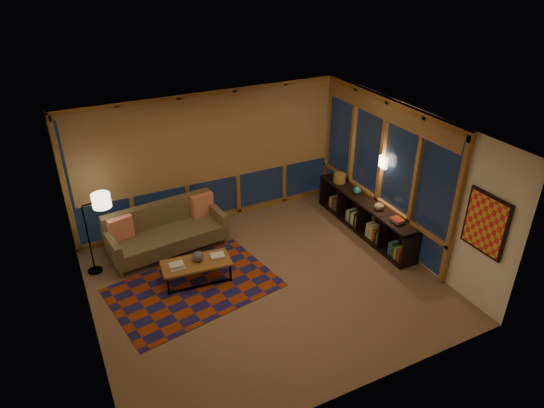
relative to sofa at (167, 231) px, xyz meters
name	(u,v)px	position (x,y,z in m)	size (l,w,h in m)	color
floor	(265,283)	(1.19, -1.69, -0.43)	(5.50, 5.00, 0.01)	#91725B
ceiling	(264,132)	(1.19, -1.69, 2.27)	(5.50, 5.00, 0.01)	beige
walls	(265,214)	(1.19, -1.69, 0.92)	(5.51, 5.01, 2.70)	white
window_wall_back	(211,159)	(1.19, 0.74, 0.92)	(5.30, 0.16, 2.60)	olive
window_wall_right	(380,168)	(3.87, -1.09, 0.92)	(0.16, 3.70, 2.60)	olive
wall_art	(485,224)	(3.90, -3.54, 1.02)	(0.06, 0.74, 0.94)	red
wall_sconce	(383,162)	(3.81, -1.24, 1.12)	(0.12, 0.18, 0.22)	#FBE9C3
sofa	(167,231)	(0.00, 0.00, 0.00)	(2.10, 0.85, 0.86)	brown
pillow_left	(121,229)	(-0.77, 0.10, 0.21)	(0.42, 0.14, 0.42)	#DD3700
pillow_right	(202,204)	(0.80, 0.30, 0.22)	(0.44, 0.15, 0.44)	#DD3700
area_rug	(194,287)	(0.06, -1.26, -0.42)	(2.63, 1.75, 0.01)	maroon
coffee_table	(197,271)	(0.19, -1.10, -0.24)	(1.14, 0.52, 0.38)	olive
book_stack_a	(177,266)	(-0.14, -1.10, -0.02)	(0.22, 0.17, 0.06)	silver
book_stack_b	(218,256)	(0.56, -1.12, -0.03)	(0.23, 0.18, 0.05)	silver
ceramic_pot	(198,256)	(0.23, -1.08, 0.04)	(0.19, 0.19, 0.19)	black
floor_lamp	(88,237)	(-1.34, -0.04, 0.28)	(0.48, 0.31, 1.43)	black
bookshelf	(365,216)	(3.68, -1.04, -0.09)	(0.40, 2.74, 0.69)	black
basket	(340,178)	(3.66, -0.12, 0.35)	(0.25, 0.25, 0.19)	#A77D3C
teal_bowl	(357,190)	(3.68, -0.72, 0.33)	(0.15, 0.15, 0.15)	#1E7068
vase	(379,205)	(3.68, -1.42, 0.35)	(0.17, 0.17, 0.18)	tan
shelf_book_stack	(397,220)	(3.68, -1.95, 0.29)	(0.18, 0.26, 0.08)	silver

